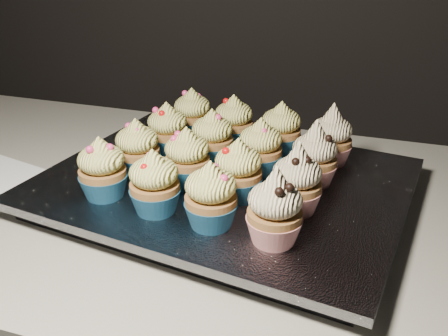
{
  "coord_description": "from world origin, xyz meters",
  "views": [
    {
      "loc": [
        0.32,
        1.1,
        1.26
      ],
      "look_at": [
        0.13,
        1.69,
        0.95
      ],
      "focal_mm": 40.0,
      "sensor_mm": 36.0,
      "label": 1
    }
  ],
  "objects": [
    {
      "name": "cupcake_2",
      "position": [
        0.15,
        1.57,
        0.97
      ],
      "size": [
        0.06,
        0.06,
        0.08
      ],
      "color": "#1C5983",
      "rests_on": "foil_lining"
    },
    {
      "name": "cupcake_4",
      "position": [
        0.01,
        1.67,
        0.97
      ],
      "size": [
        0.06,
        0.06,
        0.08
      ],
      "color": "#1C5983",
      "rests_on": "foil_lining"
    },
    {
      "name": "cupcake_11",
      "position": [
        0.25,
        1.72,
        0.97
      ],
      "size": [
        0.06,
        0.06,
        0.1
      ],
      "color": "red",
      "rests_on": "foil_lining"
    },
    {
      "name": "cupcake_10",
      "position": [
        0.18,
        1.73,
        0.97
      ],
      "size": [
        0.06,
        0.06,
        0.08
      ],
      "color": "#1C5983",
      "rests_on": "foil_lining"
    },
    {
      "name": "cupcake_9",
      "position": [
        0.1,
        1.74,
        0.97
      ],
      "size": [
        0.06,
        0.06,
        0.08
      ],
      "color": "#1C5983",
      "rests_on": "foil_lining"
    },
    {
      "name": "baking_tray",
      "position": [
        0.13,
        1.69,
        0.91
      ],
      "size": [
        0.5,
        0.41,
        0.02
      ],
      "primitive_type": "cube",
      "rotation": [
        0.0,
        0.0,
        -0.15
      ],
      "color": "black",
      "rests_on": "worktop"
    },
    {
      "name": "worktop",
      "position": [
        0.0,
        1.7,
        0.88
      ],
      "size": [
        2.44,
        0.64,
        0.04
      ],
      "primitive_type": "cube",
      "color": "beige",
      "rests_on": "cabinet"
    },
    {
      "name": "cupcake_6",
      "position": [
        0.17,
        1.65,
        0.97
      ],
      "size": [
        0.06,
        0.06,
        0.08
      ],
      "color": "#1C5983",
      "rests_on": "foil_lining"
    },
    {
      "name": "cupcake_7",
      "position": [
        0.24,
        1.64,
        0.97
      ],
      "size": [
        0.06,
        0.06,
        0.1
      ],
      "color": "red",
      "rests_on": "foil_lining"
    },
    {
      "name": "cupcake_12",
      "position": [
        0.03,
        1.83,
        0.97
      ],
      "size": [
        0.06,
        0.06,
        0.08
      ],
      "color": "#1C5983",
      "rests_on": "foil_lining"
    },
    {
      "name": "foil_lining",
      "position": [
        0.13,
        1.69,
        0.93
      ],
      "size": [
        0.54,
        0.45,
        0.01
      ],
      "primitive_type": "cube",
      "rotation": [
        0.0,
        0.0,
        -0.15
      ],
      "color": "silver",
      "rests_on": "baking_tray"
    },
    {
      "name": "cupcake_5",
      "position": [
        0.09,
        1.66,
        0.97
      ],
      "size": [
        0.06,
        0.06,
        0.08
      ],
      "color": "#1C5983",
      "rests_on": "foil_lining"
    },
    {
      "name": "cupcake_0",
      "position": [
        -0.0,
        1.6,
        0.97
      ],
      "size": [
        0.06,
        0.06,
        0.08
      ],
      "color": "#1C5983",
      "rests_on": "foil_lining"
    },
    {
      "name": "cupcake_13",
      "position": [
        0.11,
        1.81,
        0.97
      ],
      "size": [
        0.06,
        0.06,
        0.08
      ],
      "color": "#1C5983",
      "rests_on": "foil_lining"
    },
    {
      "name": "cupcake_14",
      "position": [
        0.19,
        1.8,
        0.97
      ],
      "size": [
        0.06,
        0.06,
        0.08
      ],
      "color": "#1C5983",
      "rests_on": "foil_lining"
    },
    {
      "name": "cupcake_3",
      "position": [
        0.23,
        1.56,
        0.97
      ],
      "size": [
        0.06,
        0.06,
        0.1
      ],
      "color": "red",
      "rests_on": "foil_lining"
    },
    {
      "name": "cupcake_8",
      "position": [
        0.02,
        1.75,
        0.97
      ],
      "size": [
        0.06,
        0.06,
        0.08
      ],
      "color": "#1C5983",
      "rests_on": "foil_lining"
    },
    {
      "name": "cupcake_1",
      "position": [
        0.08,
        1.58,
        0.97
      ],
      "size": [
        0.06,
        0.06,
        0.08
      ],
      "color": "#1C5983",
      "rests_on": "foil_lining"
    },
    {
      "name": "cupcake_15",
      "position": [
        0.27,
        1.79,
        0.97
      ],
      "size": [
        0.06,
        0.06,
        0.1
      ],
      "color": "red",
      "rests_on": "foil_lining"
    }
  ]
}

